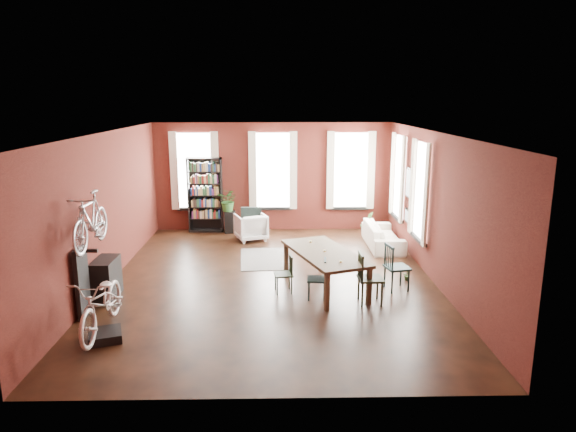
{
  "coord_description": "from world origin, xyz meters",
  "views": [
    {
      "loc": [
        0.13,
        -10.6,
        3.91
      ],
      "look_at": [
        0.36,
        0.6,
        1.31
      ],
      "focal_mm": 32.0,
      "sensor_mm": 36.0,
      "label": 1
    }
  ],
  "objects_px": {
    "bookshelf": "(205,195)",
    "plant_stand": "(230,222)",
    "cream_sofa": "(383,232)",
    "bike_trainer": "(105,336)",
    "dining_chair_b": "(283,274)",
    "console_table": "(106,279)",
    "dining_table": "(324,270)",
    "dining_chair_a": "(317,279)",
    "dining_chair_c": "(370,278)",
    "white_armchair": "(251,226)",
    "bicycle_floor": "(100,277)",
    "dining_chair_d": "(397,267)"
  },
  "relations": [
    {
      "from": "bookshelf",
      "to": "dining_chair_b",
      "type": "bearing_deg",
      "value": -65.77
    },
    {
      "from": "cream_sofa",
      "to": "bike_trainer",
      "type": "xyz_separation_m",
      "value": [
        -5.67,
        -5.35,
        -0.33
      ]
    },
    {
      "from": "dining_table",
      "to": "cream_sofa",
      "type": "relative_size",
      "value": 1.12
    },
    {
      "from": "dining_table",
      "to": "bike_trainer",
      "type": "distance_m",
      "value": 4.46
    },
    {
      "from": "dining_chair_c",
      "to": "bicycle_floor",
      "type": "xyz_separation_m",
      "value": [
        -4.66,
        -1.44,
        0.59
      ]
    },
    {
      "from": "dining_chair_b",
      "to": "bookshelf",
      "type": "bearing_deg",
      "value": -163.83
    },
    {
      "from": "dining_chair_a",
      "to": "cream_sofa",
      "type": "xyz_separation_m",
      "value": [
        2.05,
        3.63,
        0.0
      ]
    },
    {
      "from": "console_table",
      "to": "dining_chair_a",
      "type": "bearing_deg",
      "value": -1.73
    },
    {
      "from": "bike_trainer",
      "to": "cream_sofa",
      "type": "bearing_deg",
      "value": 43.33
    },
    {
      "from": "white_armchair",
      "to": "dining_chair_c",
      "type": "bearing_deg",
      "value": 99.01
    },
    {
      "from": "dining_chair_b",
      "to": "console_table",
      "type": "height_order",
      "value": "console_table"
    },
    {
      "from": "dining_chair_c",
      "to": "dining_table",
      "type": "bearing_deg",
      "value": 43.5
    },
    {
      "from": "bookshelf",
      "to": "plant_stand",
      "type": "relative_size",
      "value": 3.46
    },
    {
      "from": "dining_chair_c",
      "to": "cream_sofa",
      "type": "bearing_deg",
      "value": -16.78
    },
    {
      "from": "dining_chair_a",
      "to": "dining_chair_d",
      "type": "relative_size",
      "value": 0.83
    },
    {
      "from": "dining_chair_a",
      "to": "dining_chair_b",
      "type": "distance_m",
      "value": 0.74
    },
    {
      "from": "bike_trainer",
      "to": "bookshelf",
      "type": "bearing_deg",
      "value": 84.14
    },
    {
      "from": "white_armchair",
      "to": "bicycle_floor",
      "type": "height_order",
      "value": "bicycle_floor"
    },
    {
      "from": "bookshelf",
      "to": "console_table",
      "type": "xyz_separation_m",
      "value": [
        -1.28,
        -5.2,
        -0.7
      ]
    },
    {
      "from": "dining_table",
      "to": "dining_chair_d",
      "type": "relative_size",
      "value": 2.39
    },
    {
      "from": "dining_chair_b",
      "to": "dining_chair_d",
      "type": "xyz_separation_m",
      "value": [
        2.35,
        0.1,
        0.1
      ]
    },
    {
      "from": "plant_stand",
      "to": "bicycle_floor",
      "type": "relative_size",
      "value": 0.34
    },
    {
      "from": "dining_chair_c",
      "to": "bike_trainer",
      "type": "bearing_deg",
      "value": 105.73
    },
    {
      "from": "bike_trainer",
      "to": "bicycle_floor",
      "type": "relative_size",
      "value": 0.28
    },
    {
      "from": "dining_chair_a",
      "to": "plant_stand",
      "type": "height_order",
      "value": "dining_chair_a"
    },
    {
      "from": "cream_sofa",
      "to": "bike_trainer",
      "type": "height_order",
      "value": "cream_sofa"
    },
    {
      "from": "dining_chair_d",
      "to": "bookshelf",
      "type": "bearing_deg",
      "value": 30.65
    },
    {
      "from": "bookshelf",
      "to": "cream_sofa",
      "type": "distance_m",
      "value": 5.28
    },
    {
      "from": "bike_trainer",
      "to": "dining_chair_d",
      "type": "bearing_deg",
      "value": 22.18
    },
    {
      "from": "dining_chair_a",
      "to": "dining_chair_d",
      "type": "xyz_separation_m",
      "value": [
        1.69,
        0.44,
        0.08
      ]
    },
    {
      "from": "bicycle_floor",
      "to": "dining_chair_a",
      "type": "bearing_deg",
      "value": 25.05
    },
    {
      "from": "white_armchair",
      "to": "plant_stand",
      "type": "bearing_deg",
      "value": -71.04
    },
    {
      "from": "console_table",
      "to": "plant_stand",
      "type": "xyz_separation_m",
      "value": [
        2.01,
        5.04,
        -0.08
      ]
    },
    {
      "from": "plant_stand",
      "to": "bicycle_floor",
      "type": "xyz_separation_m",
      "value": [
        -1.47,
        -6.86,
        0.77
      ]
    },
    {
      "from": "dining_chair_c",
      "to": "console_table",
      "type": "relative_size",
      "value": 1.26
    },
    {
      "from": "dining_chair_c",
      "to": "bookshelf",
      "type": "relative_size",
      "value": 0.46
    },
    {
      "from": "dining_chair_c",
      "to": "bicycle_floor",
      "type": "bearing_deg",
      "value": 105.31
    },
    {
      "from": "dining_chair_c",
      "to": "white_armchair",
      "type": "height_order",
      "value": "dining_chair_c"
    },
    {
      "from": "plant_stand",
      "to": "console_table",
      "type": "bearing_deg",
      "value": -111.7
    },
    {
      "from": "dining_table",
      "to": "bicycle_floor",
      "type": "relative_size",
      "value": 1.24
    },
    {
      "from": "dining_chair_b",
      "to": "plant_stand",
      "type": "xyz_separation_m",
      "value": [
        -1.52,
        4.82,
        -0.07
      ]
    },
    {
      "from": "dining_chair_b",
      "to": "bike_trainer",
      "type": "height_order",
      "value": "dining_chair_b"
    },
    {
      "from": "bookshelf",
      "to": "bicycle_floor",
      "type": "distance_m",
      "value": 7.06
    },
    {
      "from": "dining_chair_c",
      "to": "dining_chair_d",
      "type": "bearing_deg",
      "value": -46.06
    },
    {
      "from": "dining_chair_b",
      "to": "console_table",
      "type": "xyz_separation_m",
      "value": [
        -3.52,
        -0.22,
        0.01
      ]
    },
    {
      "from": "dining_chair_a",
      "to": "white_armchair",
      "type": "bearing_deg",
      "value": -155.8
    },
    {
      "from": "dining_chair_d",
      "to": "white_armchair",
      "type": "distance_m",
      "value": 5.06
    },
    {
      "from": "bookshelf",
      "to": "bicycle_floor",
      "type": "xyz_separation_m",
      "value": [
        -0.74,
        -7.02,
        -0.01
      ]
    },
    {
      "from": "bookshelf",
      "to": "cream_sofa",
      "type": "relative_size",
      "value": 1.06
    },
    {
      "from": "console_table",
      "to": "plant_stand",
      "type": "distance_m",
      "value": 5.42
    }
  ]
}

